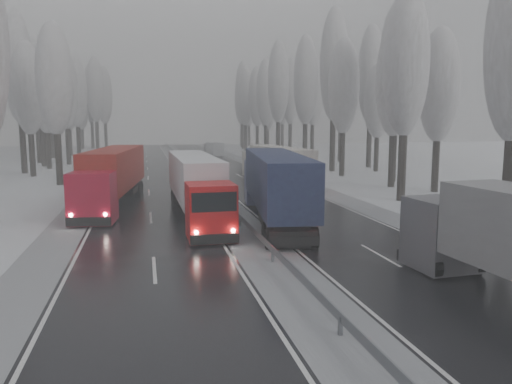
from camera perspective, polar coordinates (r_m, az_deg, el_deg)
name	(u,v)px	position (r m, az deg, el deg)	size (l,w,h in m)	color
carriageway_right	(280,199)	(41.09, 2.76, -0.77)	(7.50, 200.00, 0.03)	black
carriageway_left	(150,203)	(39.67, -12.04, -1.26)	(7.50, 200.00, 0.03)	black
median_slush	(217,201)	(40.04, -4.51, -1.01)	(3.00, 200.00, 0.04)	#A2A4AA
shoulder_right	(337,197)	(42.65, 9.19, -0.53)	(2.40, 200.00, 0.04)	#A2A4AA
shoulder_left	(83,205)	(39.94, -19.16, -1.46)	(2.40, 200.00, 0.04)	#A2A4AA
median_guardrail	(217,194)	(39.94, -4.52, -0.20)	(0.12, 200.00, 0.76)	slate
tree_18	(406,65)	(41.58, 16.78, 13.78)	(3.60, 3.60, 16.58)	black
tree_19	(439,86)	(47.70, 20.22, 11.30)	(3.60, 3.60, 14.57)	black
tree_20	(395,81)	(50.26, 15.59, 12.14)	(3.60, 3.60, 15.71)	black
tree_21	(396,66)	(54.99, 15.76, 13.70)	(3.60, 3.60, 18.62)	black
tree_22	(344,87)	(59.34, 9.99, 11.73)	(3.60, 3.60, 15.86)	black
tree_23	(378,102)	(65.48, 13.77, 9.98)	(3.60, 3.60, 13.55)	black
tree_24	(334,66)	(64.93, 8.92, 14.04)	(3.60, 3.60, 20.49)	black
tree_25	(371,75)	(71.24, 13.02, 12.85)	(3.60, 3.60, 19.44)	black
tree_26	(306,81)	(74.33, 5.70, 12.48)	(3.60, 3.60, 18.78)	black
tree_27	(341,89)	(80.48, 9.73, 11.54)	(3.60, 3.60, 17.62)	black
tree_28	(278,83)	(84.24, 2.58, 12.35)	(3.60, 3.60, 19.62)	black
tree_29	(313,91)	(90.14, 6.52, 11.41)	(3.60, 3.60, 18.11)	black
tree_30	(266,93)	(93.64, 1.12, 11.24)	(3.60, 3.60, 17.86)	black
tree_31	(290,92)	(99.06, 3.96, 11.31)	(3.60, 3.60, 18.58)	black
tree_32	(257,97)	(100.94, 0.14, 10.82)	(3.60, 3.60, 17.33)	black
tree_33	(268,107)	(105.48, 1.34, 9.65)	(3.60, 3.60, 14.33)	black
tree_34	(246,98)	(107.71, -1.18, 10.74)	(3.60, 3.60, 17.63)	black
tree_35	(283,97)	(113.76, 3.05, 10.79)	(3.60, 3.60, 18.25)	black
tree_36	(243,92)	(117.69, -1.51, 11.32)	(3.60, 3.60, 20.23)	black
tree_37	(268,104)	(122.99, 1.37, 10.03)	(3.60, 3.60, 16.37)	black
tree_38	(241,101)	(128.30, -1.67, 10.41)	(3.60, 3.60, 17.97)	black
tree_39	(249,106)	(132.73, -0.79, 9.84)	(3.60, 3.60, 16.19)	black
tree_62	(54,80)	(53.71, -22.05, 11.80)	(3.60, 3.60, 16.04)	black
tree_64	(28,89)	(63.29, -24.61, 10.64)	(3.60, 3.60, 15.42)	black
tree_65	(18,69)	(67.76, -25.55, 12.56)	(3.60, 3.60, 19.48)	black
tree_66	(45,95)	(72.71, -22.94, 10.21)	(3.60, 3.60, 15.23)	black
tree_67	(40,87)	(76.95, -23.49, 10.91)	(3.60, 3.60, 17.09)	black
tree_68	(65,91)	(79.18, -20.95, 10.74)	(3.60, 3.60, 16.65)	black
tree_69	(35,80)	(84.03, -23.95, 11.57)	(3.60, 3.60, 19.35)	black
tree_70	(76,93)	(89.14, -19.86, 10.62)	(3.60, 3.60, 17.09)	black
tree_71	(49,84)	(93.87, -22.53, 11.31)	(3.60, 3.60, 19.61)	black
tree_72	(68,103)	(98.68, -20.66, 9.55)	(3.60, 3.60, 15.11)	black
tree_73	(55,96)	(103.11, -22.00, 10.14)	(3.60, 3.60, 17.22)	black
tree_74	(95,90)	(109.10, -17.90, 11.02)	(3.60, 3.60, 19.68)	black
tree_75	(52,94)	(114.18, -22.33, 10.31)	(3.60, 3.60, 18.60)	black
tree_76	(104,96)	(118.33, -16.96, 10.44)	(3.60, 3.60, 18.55)	black
tree_77	(81,109)	(122.74, -19.41, 8.98)	(3.60, 3.60, 14.32)	black
tree_78	(91,95)	(125.21, -18.37, 10.53)	(3.60, 3.60, 19.55)	black
tree_79	(81,102)	(129.41, -19.40, 9.69)	(3.60, 3.60, 17.07)	black
truck_blue_box	(274,182)	(31.33, 2.10, 1.17)	(4.81, 17.23, 4.38)	navy
truck_cream_box	(276,162)	(50.97, 2.33, 3.43)	(4.04, 14.89, 3.79)	#B1AC9C
box_truck_distant	(214,149)	(92.51, -4.83, 4.92)	(2.84, 7.05, 2.56)	silver
truck_red_white	(196,182)	(32.83, -6.88, 1.09)	(2.73, 15.84, 4.05)	red
truck_red_red	(113,174)	(38.54, -16.06, 2.05)	(4.60, 16.76, 4.26)	#9F0920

